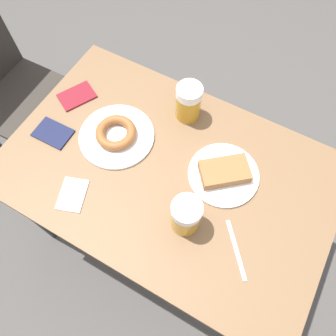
# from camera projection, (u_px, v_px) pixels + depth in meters

# --- Properties ---
(ground_plane) EXTENTS (8.00, 8.00, 0.00)m
(ground_plane) POSITION_uv_depth(u_px,v_px,m) (168.00, 230.00, 1.70)
(ground_plane) COLOR #474442
(table) EXTENTS (0.70, 1.08, 0.70)m
(table) POSITION_uv_depth(u_px,v_px,m) (168.00, 179.00, 1.13)
(table) COLOR brown
(table) RESTS_ON ground_plane
(plate_with_cake) EXTENTS (0.23, 0.23, 0.05)m
(plate_with_cake) POSITION_uv_depth(u_px,v_px,m) (224.00, 173.00, 1.05)
(plate_with_cake) COLOR white
(plate_with_cake) RESTS_ON table
(plate_with_donut) EXTENTS (0.26, 0.26, 0.04)m
(plate_with_donut) POSITION_uv_depth(u_px,v_px,m) (116.00, 134.00, 1.11)
(plate_with_donut) COLOR white
(plate_with_donut) RESTS_ON table
(beer_mug_left) EXTENTS (0.09, 0.09, 0.14)m
(beer_mug_left) POSITION_uv_depth(u_px,v_px,m) (186.00, 216.00, 0.93)
(beer_mug_left) COLOR #C68C23
(beer_mug_left) RESTS_ON table
(beer_mug_center) EXTENTS (0.09, 0.09, 0.14)m
(beer_mug_center) POSITION_uv_depth(u_px,v_px,m) (188.00, 102.00, 1.11)
(beer_mug_center) COLOR #C68C23
(beer_mug_center) RESTS_ON table
(napkin_folded) EXTENTS (0.13, 0.11, 0.00)m
(napkin_folded) POSITION_uv_depth(u_px,v_px,m) (72.00, 195.00, 1.03)
(napkin_folded) COLOR white
(napkin_folded) RESTS_ON table
(fork) EXTENTS (0.14, 0.12, 0.00)m
(fork) POSITION_uv_depth(u_px,v_px,m) (236.00, 249.00, 0.95)
(fork) COLOR silver
(fork) RESTS_ON table
(passport_near_edge) EXTENTS (0.15, 0.14, 0.01)m
(passport_near_edge) POSITION_uv_depth(u_px,v_px,m) (77.00, 96.00, 1.20)
(passport_near_edge) COLOR maroon
(passport_near_edge) RESTS_ON table
(passport_far_edge) EXTENTS (0.09, 0.13, 0.01)m
(passport_far_edge) POSITION_uv_depth(u_px,v_px,m) (53.00, 133.00, 1.13)
(passport_far_edge) COLOR #141938
(passport_far_edge) RESTS_ON table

